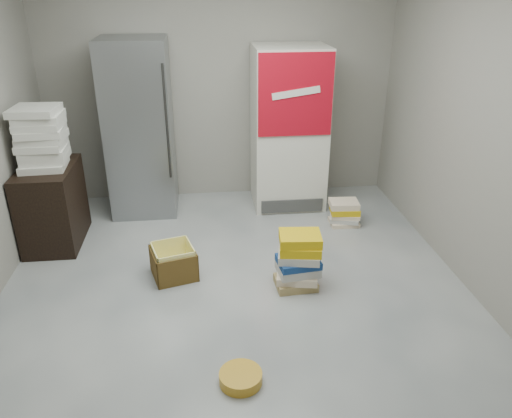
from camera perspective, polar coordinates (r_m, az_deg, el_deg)
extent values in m
plane|color=#AFAEAA|center=(4.10, -1.99, -11.70)|extent=(5.00, 5.00, 0.00)
cube|color=gray|center=(5.88, -4.21, 14.61)|extent=(4.00, 0.04, 2.80)
cube|color=gray|center=(4.10, 27.01, 7.45)|extent=(0.04, 5.00, 2.80)
cube|color=gray|center=(5.66, -13.15, 8.94)|extent=(0.70, 0.70, 1.90)
cylinder|color=#333333|center=(5.24, -10.17, 9.66)|extent=(0.02, 0.02, 1.19)
cube|color=silver|center=(5.71, 3.75, 9.17)|extent=(0.80, 0.70, 1.80)
cube|color=#B40B1C|center=(5.26, 4.57, 12.83)|extent=(0.78, 0.02, 0.85)
cube|color=white|center=(5.24, 4.61, 13.08)|extent=(0.50, 0.01, 0.14)
cube|color=#3F3F3F|center=(5.66, 4.14, 0.35)|extent=(0.70, 0.02, 0.15)
cube|color=black|center=(5.33, -22.22, 0.38)|extent=(0.50, 0.80, 0.80)
cube|color=white|center=(5.17, -23.05, 4.69)|extent=(0.42, 0.42, 0.06)
cube|color=white|center=(5.17, -22.91, 5.48)|extent=(0.42, 0.42, 0.06)
cube|color=white|center=(5.15, -23.05, 6.16)|extent=(0.42, 0.42, 0.06)
cube|color=white|center=(5.12, -23.30, 6.79)|extent=(0.40, 0.40, 0.06)
cube|color=white|center=(5.11, -23.26, 7.52)|extent=(0.40, 0.40, 0.06)
cube|color=white|center=(5.07, -23.37, 8.18)|extent=(0.43, 0.43, 0.06)
cube|color=white|center=(5.06, -23.51, 8.89)|extent=(0.41, 0.41, 0.06)
cube|color=white|center=(5.05, -23.57, 9.62)|extent=(0.41, 0.41, 0.06)
cube|color=white|center=(5.03, -24.00, 10.24)|extent=(0.42, 0.42, 0.06)
cube|color=#9C8452|center=(4.40, 4.55, -8.37)|extent=(0.36, 0.29, 0.07)
cube|color=beige|center=(4.36, 4.67, -7.60)|extent=(0.39, 0.33, 0.07)
cube|color=#B6B3AC|center=(4.32, 4.81, -6.80)|extent=(0.37, 0.30, 0.08)
cube|color=navy|center=(4.29, 4.86, -6.02)|extent=(0.37, 0.31, 0.06)
cube|color=#B6B3AC|center=(4.25, 4.91, -5.29)|extent=(0.39, 0.33, 0.07)
cube|color=gold|center=(4.22, 5.09, -4.38)|extent=(0.38, 0.32, 0.08)
cube|color=gold|center=(4.19, 5.07, -3.38)|extent=(0.37, 0.30, 0.08)
cube|color=beige|center=(5.53, 10.00, -1.49)|extent=(0.31, 0.24, 0.05)
cube|color=#B6B3AC|center=(5.51, 10.01, -1.03)|extent=(0.35, 0.30, 0.05)
cube|color=beige|center=(5.49, 10.12, -0.59)|extent=(0.34, 0.29, 0.04)
cube|color=gold|center=(5.47, 10.10, -0.08)|extent=(0.33, 0.27, 0.07)
cube|color=beige|center=(5.45, 10.01, 0.57)|extent=(0.32, 0.26, 0.07)
cube|color=yellow|center=(4.61, -9.28, -7.44)|extent=(0.43, 0.43, 0.01)
cube|color=brown|center=(4.69, -9.89, -5.05)|extent=(0.36, 0.11, 0.26)
cube|color=brown|center=(4.39, -8.85, -7.22)|extent=(0.36, 0.11, 0.26)
cube|color=brown|center=(4.52, -11.60, -6.49)|extent=(0.11, 0.36, 0.26)
cube|color=brown|center=(4.57, -7.21, -5.71)|extent=(0.11, 0.36, 0.26)
cube|color=yellow|center=(4.67, -9.86, -4.95)|extent=(0.33, 0.10, 0.30)
cube|color=yellow|center=(4.40, -8.92, -6.93)|extent=(0.33, 0.10, 0.30)
cube|color=yellow|center=(4.51, -11.42, -6.26)|extent=(0.10, 0.33, 0.30)
cube|color=yellow|center=(4.56, -7.41, -5.55)|extent=(0.10, 0.33, 0.30)
cylinder|color=gold|center=(3.49, -1.77, -18.71)|extent=(0.31, 0.31, 0.08)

